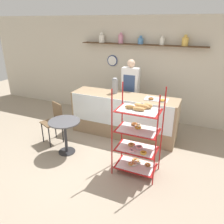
{
  "coord_description": "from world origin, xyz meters",
  "views": [
    {
      "loc": [
        1.64,
        -3.37,
        2.55
      ],
      "look_at": [
        0.0,
        0.36,
        0.85
      ],
      "focal_mm": 35.0,
      "sensor_mm": 36.0,
      "label": 1
    }
  ],
  "objects_px": {
    "coffee_carafe": "(115,86)",
    "pastry_rack": "(137,136)",
    "person_worker": "(130,91)",
    "donut_tray_counter": "(157,99)",
    "cafe_table": "(65,129)",
    "cafe_chair": "(54,118)"
  },
  "relations": [
    {
      "from": "pastry_rack",
      "to": "cafe_table",
      "type": "height_order",
      "value": "pastry_rack"
    },
    {
      "from": "person_worker",
      "to": "donut_tray_counter",
      "type": "bearing_deg",
      "value": -35.79
    },
    {
      "from": "cafe_chair",
      "to": "coffee_carafe",
      "type": "xyz_separation_m",
      "value": [
        1.04,
        0.97,
        0.62
      ]
    },
    {
      "from": "cafe_table",
      "to": "person_worker",
      "type": "bearing_deg",
      "value": 66.69
    },
    {
      "from": "cafe_table",
      "to": "coffee_carafe",
      "type": "height_order",
      "value": "coffee_carafe"
    },
    {
      "from": "person_worker",
      "to": "cafe_chair",
      "type": "distance_m",
      "value": 1.96
    },
    {
      "from": "cafe_chair",
      "to": "donut_tray_counter",
      "type": "height_order",
      "value": "donut_tray_counter"
    },
    {
      "from": "cafe_chair",
      "to": "coffee_carafe",
      "type": "height_order",
      "value": "coffee_carafe"
    },
    {
      "from": "cafe_table",
      "to": "donut_tray_counter",
      "type": "xyz_separation_m",
      "value": [
        1.57,
        1.18,
        0.48
      ]
    },
    {
      "from": "pastry_rack",
      "to": "coffee_carafe",
      "type": "bearing_deg",
      "value": 127.02
    },
    {
      "from": "cafe_table",
      "to": "pastry_rack",
      "type": "bearing_deg",
      "value": -0.81
    },
    {
      "from": "coffee_carafe",
      "to": "cafe_table",
      "type": "bearing_deg",
      "value": -113.57
    },
    {
      "from": "person_worker",
      "to": "donut_tray_counter",
      "type": "xyz_separation_m",
      "value": [
        0.81,
        -0.59,
        0.08
      ]
    },
    {
      "from": "person_worker",
      "to": "cafe_table",
      "type": "bearing_deg",
      "value": -113.31
    },
    {
      "from": "pastry_rack",
      "to": "person_worker",
      "type": "relative_size",
      "value": 0.93
    },
    {
      "from": "coffee_carafe",
      "to": "cafe_chair",
      "type": "bearing_deg",
      "value": -137.06
    },
    {
      "from": "pastry_rack",
      "to": "person_worker",
      "type": "distance_m",
      "value": 1.96
    },
    {
      "from": "person_worker",
      "to": "donut_tray_counter",
      "type": "height_order",
      "value": "person_worker"
    },
    {
      "from": "cafe_chair",
      "to": "coffee_carafe",
      "type": "distance_m",
      "value": 1.55
    },
    {
      "from": "cafe_table",
      "to": "coffee_carafe",
      "type": "bearing_deg",
      "value": 66.43
    },
    {
      "from": "cafe_table",
      "to": "donut_tray_counter",
      "type": "distance_m",
      "value": 2.03
    },
    {
      "from": "coffee_carafe",
      "to": "pastry_rack",
      "type": "bearing_deg",
      "value": -52.98
    }
  ]
}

